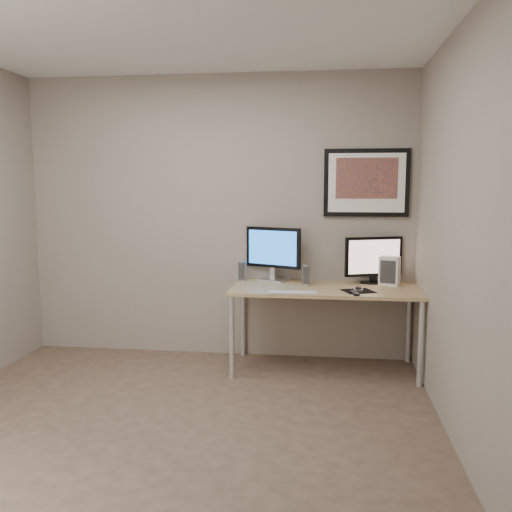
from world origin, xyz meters
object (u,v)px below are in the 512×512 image
object	(u,v)px
speaker_right	(306,275)
framed_art	(366,183)
speaker_left	(242,271)
fan_unit	(390,271)
desk	(325,295)
keyboard	(293,292)
monitor_tv	(374,259)
monitor_large	(273,251)

from	to	relation	value
speaker_right	framed_art	bearing A→B (deg)	24.34
speaker_left	fan_unit	distance (m)	1.31
framed_art	speaker_right	xyz separation A→B (m)	(-0.51, -0.24, -0.80)
desk	fan_unit	xyz separation A→B (m)	(0.56, 0.17, 0.19)
speaker_left	keyboard	size ratio (longest dim) A/B	0.48
framed_art	speaker_left	world-z (taller)	framed_art
framed_art	keyboard	bearing A→B (deg)	-134.29
monitor_tv	speaker_right	distance (m)	0.62
fan_unit	framed_art	bearing A→B (deg)	161.44
keyboard	speaker_right	bearing A→B (deg)	71.45
desk	monitor_tv	xyz separation A→B (m)	(0.42, 0.24, 0.29)
monitor_large	monitor_tv	bearing A→B (deg)	21.30
desk	framed_art	world-z (taller)	framed_art
speaker_right	keyboard	size ratio (longest dim) A/B	0.47
keyboard	speaker_left	bearing A→B (deg)	128.60
monitor_tv	speaker_right	world-z (taller)	monitor_tv
speaker_left	fan_unit	world-z (taller)	fan_unit
framed_art	monitor_large	bearing A→B (deg)	-174.46
keyboard	fan_unit	distance (m)	0.94
desk	monitor_large	xyz separation A→B (m)	(-0.47, 0.25, 0.34)
desk	framed_art	size ratio (longest dim) A/B	2.13
desk	monitor_large	size ratio (longest dim) A/B	3.12
speaker_left	speaker_right	bearing A→B (deg)	-7.61
monitor_tv	speaker_left	xyz separation A→B (m)	(-1.18, -0.01, -0.13)
desk	speaker_left	bearing A→B (deg)	162.88
fan_unit	monitor_large	bearing A→B (deg)	-164.94
framed_art	fan_unit	size ratio (longest dim) A/B	2.95
framed_art	keyboard	distance (m)	1.24
desk	keyboard	bearing A→B (deg)	-131.47
speaker_left	fan_unit	xyz separation A→B (m)	(1.31, -0.06, 0.03)
monitor_large	speaker_right	xyz separation A→B (m)	(0.31, -0.16, -0.18)
monitor_tv	speaker_right	size ratio (longest dim) A/B	2.80
speaker_left	speaker_right	world-z (taller)	speaker_left
speaker_left	fan_unit	size ratio (longest dim) A/B	0.73
monitor_large	fan_unit	world-z (taller)	monitor_large
monitor_tv	desk	bearing A→B (deg)	-170.93
speaker_right	fan_unit	xyz separation A→B (m)	(0.72, 0.07, 0.04)
desk	speaker_right	distance (m)	0.25
monitor_large	speaker_left	distance (m)	0.33
monitor_tv	keyboard	size ratio (longest dim) A/B	1.31
framed_art	monitor_tv	xyz separation A→B (m)	(0.07, -0.09, -0.67)
monitor_tv	keyboard	xyz separation A→B (m)	(-0.68, -0.53, -0.22)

